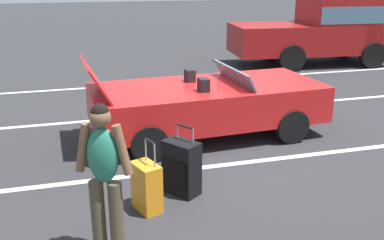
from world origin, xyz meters
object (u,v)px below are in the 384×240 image
Objects in this scene: traveler_person at (104,172)px; suitcase_large_black at (181,168)px; suitcase_medium_bright at (147,187)px; convertible_car at (217,103)px; parked_pickup_truck_near at (322,30)px.

suitcase_large_black is at bearing -20.44° from traveler_person.
suitcase_large_black is 0.61m from suitcase_medium_bright.
suitcase_large_black is (-1.18, -2.03, -0.22)m from convertible_car.
traveler_person is at bearing -129.18° from convertible_car.
parked_pickup_truck_near is at bearing -17.33° from traveler_person.
convertible_car is at bearing -145.66° from suitcase_medium_bright.
traveler_person is at bearing 9.52° from suitcase_large_black.
parked_pickup_truck_near is (5.32, 5.29, 0.51)m from convertible_car.
suitcase_medium_bright is 0.56× the size of traveler_person.
traveler_person is (-0.54, -0.74, 0.62)m from suitcase_medium_bright.
parked_pickup_truck_near is at bearing -166.90° from suitcase_large_black.
suitcase_medium_bright is at bearing -127.38° from parked_pickup_truck_near.
parked_pickup_truck_near is at bearing 41.62° from convertible_car.
parked_pickup_truck_near is (6.50, 7.32, 0.74)m from suitcase_large_black.
traveler_person is 11.28m from parked_pickup_truck_near.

